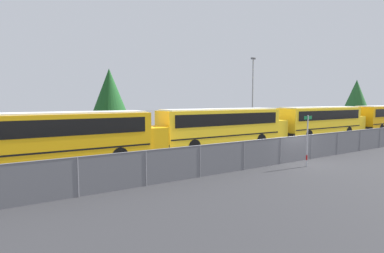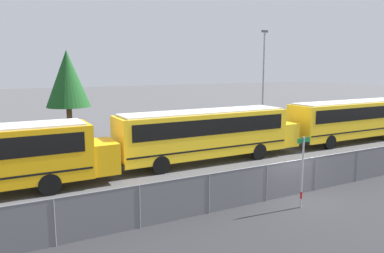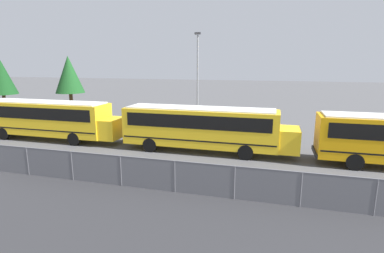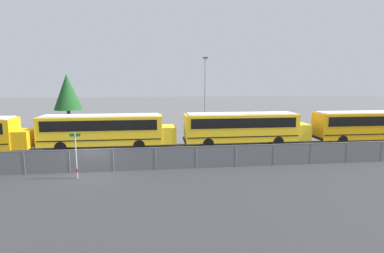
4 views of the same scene
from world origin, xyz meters
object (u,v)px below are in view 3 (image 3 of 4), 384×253
Objects in this scene: tree_0 at (69,75)px; tree_1 at (1,76)px; school_bus_4 at (203,126)px; school_bus_3 at (48,117)px; light_pole at (198,77)px.

tree_0 is 1.02× the size of tree_1.
school_bus_4 is 23.15m from tree_0.
tree_0 reaches higher than school_bus_3.
light_pole reaches higher than school_bus_4.
school_bus_3 is at bearing 179.91° from school_bus_4.
light_pole is at bearing 36.69° from school_bus_3.
tree_1 is (-12.07, 1.32, -0.38)m from tree_0.
school_bus_4 is at bearing -21.79° from tree_1.
light_pole is (-2.54, 8.21, 3.10)m from school_bus_4.
tree_1 reaches higher than school_bus_4.
school_bus_4 is 34.52m from tree_1.
light_pole is 29.78m from tree_1.
school_bus_3 is 1.77× the size of tree_1.
tree_0 is (-6.36, 11.43, 3.05)m from school_bus_3.
school_bus_3 is at bearing -143.31° from light_pole.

